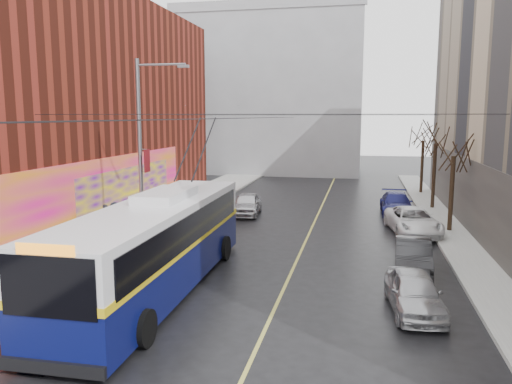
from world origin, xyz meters
TOP-DOWN VIEW (x-y plane):
  - ground at (0.00, 0.00)m, footprint 140.00×140.00m
  - sidewalk_left at (-8.00, 12.00)m, footprint 4.00×60.00m
  - sidewalk_right at (9.00, 12.00)m, footprint 2.00×60.00m
  - lane_line at (1.50, 14.00)m, footprint 0.12×50.00m
  - building_left at (-15.99, 13.99)m, footprint 12.11×36.00m
  - building_far at (-6.00, 44.99)m, footprint 20.50×12.10m
  - streetlight_pole at (-6.14, 10.00)m, footprint 2.65×0.60m
  - catenary_wires at (-2.54, 14.77)m, footprint 18.00×60.00m
  - tree_near at (9.00, 16.00)m, footprint 3.20×3.20m
  - tree_mid at (9.00, 23.00)m, footprint 3.20×3.20m
  - tree_far at (9.00, 30.00)m, footprint 3.20×3.20m
  - puddle at (-4.43, -0.93)m, footprint 2.25×2.77m
  - pigeons_flying at (-2.98, 10.61)m, footprint 2.87×1.20m
  - trolleybus at (-3.00, 4.05)m, footprint 3.25×13.32m
  - parked_car_a at (5.98, 3.92)m, footprint 1.95×4.05m
  - parked_car_b at (6.37, 8.38)m, footprint 1.63×4.09m
  - parked_car_c at (7.00, 15.35)m, footprint 3.03×5.33m
  - parked_car_d at (6.46, 20.76)m, footprint 2.00×4.81m
  - following_car at (-3.02, 18.62)m, footprint 1.98×4.24m
  - pedestrian_a at (-8.89, 11.20)m, footprint 0.39×0.59m
  - pedestrian_b at (-7.69, 9.36)m, footprint 1.04×1.07m
  - pedestrian_c at (-8.34, 11.10)m, footprint 1.20×1.29m

SIDE VIEW (x-z plane):
  - ground at x=0.00m, z-range 0.00..0.00m
  - lane_line at x=1.50m, z-range 0.00..0.01m
  - puddle at x=-4.43m, z-range 0.00..0.01m
  - sidewalk_left at x=-8.00m, z-range 0.00..0.15m
  - sidewalk_right at x=9.00m, z-range 0.00..0.15m
  - parked_car_b at x=6.37m, z-range 0.00..1.32m
  - parked_car_a at x=5.98m, z-range 0.00..1.33m
  - parked_car_d at x=6.46m, z-range 0.00..1.39m
  - parked_car_c at x=7.00m, z-range 0.00..1.40m
  - following_car at x=-3.02m, z-range 0.00..1.41m
  - pedestrian_a at x=-8.89m, z-range 0.15..1.74m
  - pedestrian_b at x=-7.69m, z-range 0.15..1.88m
  - pedestrian_c at x=-8.34m, z-range 0.15..1.89m
  - trolleybus at x=-3.00m, z-range -1.39..4.88m
  - streetlight_pole at x=-6.14m, z-range 0.35..9.35m
  - tree_near at x=9.00m, z-range 1.78..8.18m
  - tree_far at x=9.00m, z-range 1.86..8.43m
  - tree_mid at x=9.00m, z-range 1.91..8.59m
  - catenary_wires at x=-2.54m, z-range 6.13..6.36m
  - pigeons_flying at x=-2.98m, z-range 6.27..6.99m
  - building_left at x=-15.99m, z-range -0.01..13.99m
  - building_far at x=-6.00m, z-range 0.02..18.02m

